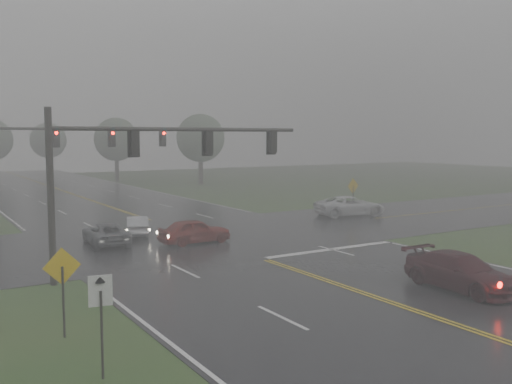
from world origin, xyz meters
TOP-DOWN VIEW (x-y plane):
  - main_road at (0.00, 20.00)m, footprint 18.00×160.00m
  - cross_street at (0.00, 22.00)m, footprint 120.00×14.00m
  - stop_bar at (4.50, 14.40)m, footprint 8.50×0.50m
  - sedan_maroon at (3.76, 5.19)m, footprint 2.17×5.10m
  - sedan_red at (-1.10, 20.05)m, footprint 4.28×1.79m
  - sedan_silver at (-3.01, 24.45)m, footprint 2.40×3.96m
  - car_grey at (-5.62, 22.45)m, footprint 2.47×4.70m
  - pickup_white at (14.41, 24.23)m, footprint 5.98×3.72m
  - signal_gantry_near at (-6.44, 14.74)m, footprint 12.42×0.33m
  - signal_gantry_far at (-6.03, 31.69)m, footprint 13.53×0.39m
  - sign_diamond_west at (-11.33, 8.03)m, footprint 1.18×0.13m
  - sign_arrow_white at (-11.21, 4.38)m, footprint 0.60×0.14m
  - sign_diamond_east at (14.84, 24.41)m, footprint 1.22×0.23m
  - tree_ne_a at (9.75, 67.68)m, footprint 6.02×6.02m
  - tree_e_near at (17.39, 56.89)m, footprint 6.23×6.23m
  - tree_n_far at (4.79, 87.49)m, footprint 5.79×5.79m

SIDE VIEW (x-z plane):
  - main_road at x=0.00m, z-range -0.01..0.01m
  - cross_street at x=0.00m, z-range -0.01..0.01m
  - stop_bar at x=4.50m, z-range 0.00..0.00m
  - sedan_maroon at x=3.76m, z-range -0.73..0.73m
  - sedan_red at x=-1.10m, z-range -0.72..0.72m
  - sedan_silver at x=-3.01m, z-range -0.62..0.62m
  - car_grey at x=-5.62m, z-range -0.63..0.63m
  - pickup_white at x=14.41m, z-range -0.77..0.77m
  - sign_arrow_white at x=-11.21m, z-range 0.54..3.26m
  - sign_diamond_west at x=-11.33m, z-range 0.49..3.33m
  - sign_diamond_east at x=14.84m, z-range 0.51..3.46m
  - signal_gantry_near at x=-6.44m, z-range 1.48..8.92m
  - signal_gantry_far at x=-6.03m, z-range 1.55..9.22m
  - tree_n_far at x=4.79m, z-range 1.34..9.84m
  - tree_ne_a at x=9.75m, z-range 1.39..10.24m
  - tree_e_near at x=17.39m, z-range 1.44..10.59m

